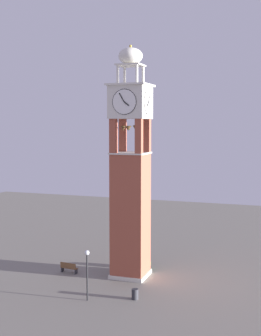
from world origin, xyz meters
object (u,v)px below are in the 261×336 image
park_bench (69,268)px  lamp_post (87,266)px  clock_tower (130,181)px  trash_bin (135,294)px

park_bench → lamp_post: bearing=38.4°
clock_tower → park_bench: clock_tower is taller
clock_tower → lamp_post: size_ratio=5.15×
park_bench → trash_bin: (4.00, 7.62, -0.08)m
clock_tower → lamp_post: bearing=-10.6°
park_bench → lamp_post: 7.24m
clock_tower → lamp_post: (6.44, -1.21, -5.75)m
trash_bin → lamp_post: bearing=-67.1°
park_bench → trash_bin: 8.60m
clock_tower → trash_bin: bearing=22.8°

